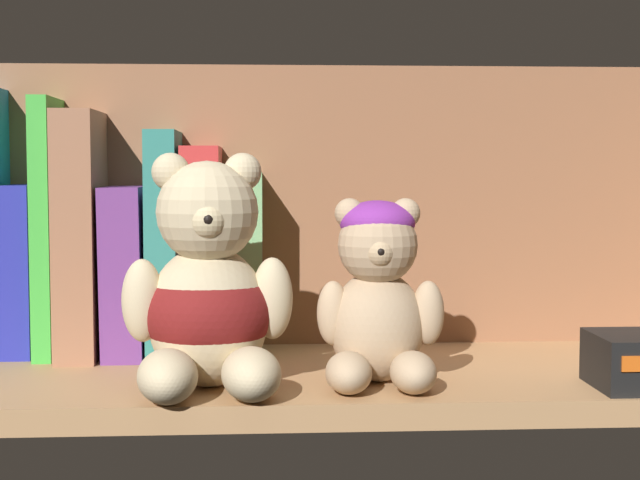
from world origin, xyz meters
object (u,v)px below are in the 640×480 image
(book_6, at_px, (85,233))
(book_7, at_px, (129,269))
(teddy_bear_larger, at_px, (208,297))
(book_9, at_px, (204,249))
(book_4, at_px, (24,269))
(book_8, at_px, (167,242))
(book_10, at_px, (244,261))
(teddy_bear_smaller, at_px, (378,296))
(book_5, at_px, (52,227))

(book_6, bearing_deg, book_7, 0.00)
(book_7, relative_size, teddy_bear_larger, 0.84)
(book_6, distance_m, book_9, 0.11)
(book_4, height_order, book_8, book_8)
(book_6, bearing_deg, book_9, 0.00)
(book_10, bearing_deg, book_8, 180.00)
(book_4, relative_size, book_9, 0.82)
(teddy_bear_larger, bearing_deg, book_8, 105.46)
(teddy_bear_smaller, bearing_deg, teddy_bear_larger, -175.71)
(book_4, height_order, book_5, book_5)
(book_4, height_order, teddy_bear_smaller, book_4)
(book_10, xyz_separation_m, teddy_bear_larger, (-0.03, -0.16, -0.01))
(book_9, height_order, book_10, book_9)
(book_4, relative_size, book_8, 0.76)
(teddy_bear_smaller, bearing_deg, book_9, 133.15)
(book_5, height_order, book_9, book_5)
(book_6, height_order, book_9, book_6)
(book_4, distance_m, book_6, 0.06)
(teddy_bear_larger, bearing_deg, book_9, 93.92)
(book_4, bearing_deg, teddy_bear_larger, -43.03)
(book_5, distance_m, teddy_bear_larger, 0.22)
(book_6, height_order, book_7, book_6)
(book_5, height_order, book_7, book_5)
(book_4, distance_m, book_5, 0.05)
(book_4, distance_m, book_8, 0.13)
(book_6, height_order, teddy_bear_larger, book_6)
(book_10, height_order, teddy_bear_smaller, book_10)
(book_7, distance_m, teddy_bear_smaller, 0.26)
(book_9, distance_m, book_10, 0.04)
(book_7, bearing_deg, teddy_bear_smaller, -35.78)
(book_5, height_order, teddy_bear_larger, book_5)
(book_5, distance_m, book_7, 0.08)
(book_6, bearing_deg, teddy_bear_larger, -53.82)
(book_4, bearing_deg, book_8, 0.00)
(teddy_bear_larger, bearing_deg, teddy_bear_smaller, 4.29)
(book_8, height_order, teddy_bear_larger, book_8)
(book_9, xyz_separation_m, teddy_bear_smaller, (0.14, -0.15, -0.02))
(book_7, relative_size, book_8, 0.75)
(book_8, bearing_deg, book_10, 0.00)
(teddy_bear_larger, height_order, teddy_bear_smaller, teddy_bear_larger)
(book_9, bearing_deg, book_8, 180.00)
(teddy_bear_smaller, bearing_deg, book_7, 144.22)
(book_8, distance_m, book_10, 0.07)
(book_6, distance_m, book_8, 0.07)
(book_6, xyz_separation_m, book_7, (0.04, 0.00, -0.03))
(book_4, xyz_separation_m, book_10, (0.20, 0.00, 0.01))
(book_7, relative_size, book_10, 0.92)
(book_5, distance_m, book_9, 0.14)
(book_7, xyz_separation_m, book_8, (0.03, 0.00, 0.02))
(book_8, bearing_deg, book_7, 180.00)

